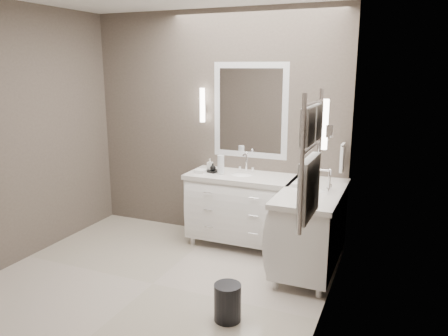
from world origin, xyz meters
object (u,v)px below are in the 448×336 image
at_px(vanity_right, 311,225).
at_px(waste_bin, 228,302).
at_px(vanity_back, 241,205).
at_px(towel_ladder, 310,166).

distance_m(vanity_right, waste_bin, 1.30).
xyz_separation_m(vanity_back, waste_bin, (0.45, -1.51, -0.33)).
distance_m(vanity_back, vanity_right, 0.93).
relative_size(vanity_back, vanity_right, 1.00).
bearing_deg(towel_ladder, waste_bin, 170.10).
bearing_deg(waste_bin, towel_ladder, -9.90).
bearing_deg(vanity_right, waste_bin, -109.71).
bearing_deg(waste_bin, vanity_right, 70.29).
relative_size(vanity_back, towel_ladder, 1.38).
xyz_separation_m(vanity_right, waste_bin, (-0.43, -1.19, -0.33)).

